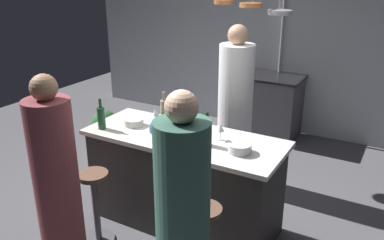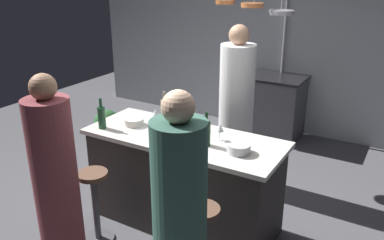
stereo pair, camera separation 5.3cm
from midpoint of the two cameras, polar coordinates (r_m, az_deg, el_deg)
ground_plane at (r=4.00m, az=-1.48°, el=-14.20°), size 9.00×9.00×0.00m
back_wall at (r=5.99m, az=12.75°, el=10.74°), size 6.40×0.16×2.60m
kitchen_island at (r=3.76m, az=-1.54°, el=-8.54°), size 1.80×0.72×0.90m
stove_range at (r=5.82m, az=10.92°, el=1.92°), size 0.80×0.64×0.89m
chef at (r=4.38m, az=5.75°, el=1.00°), size 0.37×0.37×1.76m
bar_stool_left at (r=3.66m, az=-13.90°, el=-11.53°), size 0.28×0.28×0.68m
guest_left at (r=3.27m, az=-19.03°, el=-8.66°), size 0.34×0.34×1.61m
guest_right at (r=2.64m, az=-1.91°, el=-14.48°), size 0.35×0.35×1.65m
overhead_pot_rack at (r=4.98m, az=10.06°, el=13.50°), size 0.89×1.51×2.17m
potted_plant at (r=5.52m, az=-12.43°, el=-0.91°), size 0.36×0.36×0.52m
cutting_board at (r=3.65m, az=-0.79°, el=-1.51°), size 0.32×0.22×0.02m
pepper_mill at (r=3.43m, az=-4.13°, el=-1.35°), size 0.05×0.05×0.21m
wine_bottle_green at (r=3.78m, az=-13.11°, el=0.34°), size 0.07×0.07×0.29m
wine_bottle_white at (r=3.85m, az=-4.36°, el=1.34°), size 0.07×0.07×0.30m
wine_bottle_red at (r=3.34m, az=1.66°, el=-1.81°), size 0.07×0.07×0.29m
wine_glass_near_right_guest at (r=3.82m, az=-5.60°, el=0.98°), size 0.07×0.07×0.15m
wine_glass_near_left_guest at (r=3.45m, az=3.59°, el=-1.20°), size 0.07×0.07×0.15m
mixing_bowl_ceramic at (r=3.83m, az=-8.66°, el=-0.27°), size 0.18×0.18×0.07m
mixing_bowl_blue at (r=3.66m, az=-5.00°, el=-1.16°), size 0.19×0.19×0.06m
mixing_bowl_steel at (r=3.25m, az=6.31°, el=-3.97°), size 0.19×0.19×0.08m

